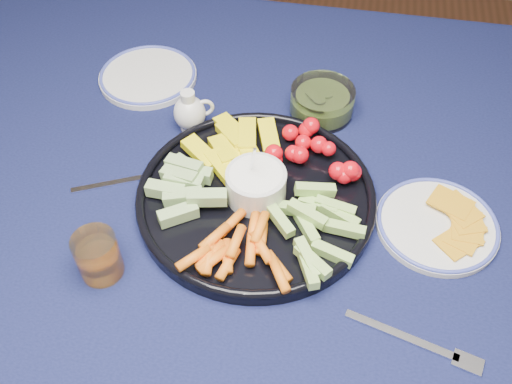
% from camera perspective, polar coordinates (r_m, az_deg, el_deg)
% --- Properties ---
extents(dining_table, '(1.67, 1.07, 0.75)m').
position_cam_1_polar(dining_table, '(1.06, 6.52, -1.35)').
color(dining_table, '#4C2F19').
rests_on(dining_table, ground).
extents(crudite_platter, '(0.39, 0.39, 0.13)m').
position_cam_1_polar(crudite_platter, '(0.93, -0.17, -0.17)').
color(crudite_platter, black).
rests_on(crudite_platter, dining_table).
extents(creamer_pitcher, '(0.07, 0.06, 0.08)m').
position_cam_1_polar(creamer_pitcher, '(1.06, -6.60, 7.90)').
color(creamer_pitcher, silver).
rests_on(creamer_pitcher, dining_table).
extents(pickle_bowl, '(0.12, 0.12, 0.06)m').
position_cam_1_polar(pickle_bowl, '(1.09, 6.61, 8.87)').
color(pickle_bowl, white).
rests_on(pickle_bowl, dining_table).
extents(cheese_plate, '(0.19, 0.19, 0.02)m').
position_cam_1_polar(cheese_plate, '(0.95, 17.70, -3.00)').
color(cheese_plate, silver).
rests_on(cheese_plate, dining_table).
extents(juice_tumbler, '(0.06, 0.06, 0.08)m').
position_cam_1_polar(juice_tumbler, '(0.87, -15.46, -6.36)').
color(juice_tumbler, white).
rests_on(juice_tumbler, dining_table).
extents(fork_left, '(0.17, 0.09, 0.00)m').
position_cam_1_polar(fork_left, '(1.00, -12.27, 1.21)').
color(fork_left, silver).
rests_on(fork_left, dining_table).
extents(fork_right, '(0.19, 0.07, 0.00)m').
position_cam_1_polar(fork_right, '(0.84, 16.45, -14.46)').
color(fork_right, silver).
rests_on(fork_right, dining_table).
extents(side_plate_extra, '(0.20, 0.20, 0.02)m').
position_cam_1_polar(side_plate_extra, '(1.20, -10.76, 11.35)').
color(side_plate_extra, silver).
rests_on(side_plate_extra, dining_table).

